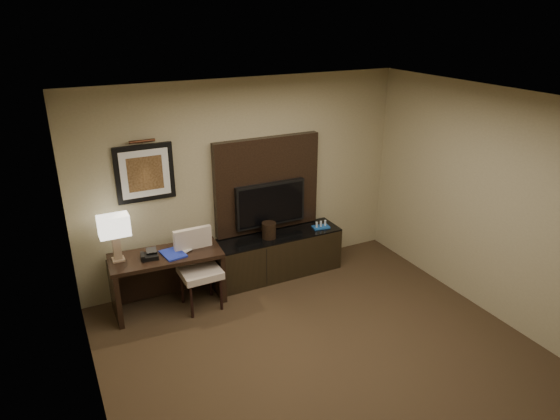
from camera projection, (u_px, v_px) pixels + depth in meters
floor at (343, 377)px, 5.09m from camera, size 4.50×5.00×0.01m
ceiling at (359, 112)px, 4.07m from camera, size 4.50×5.00×0.01m
wall_back at (245, 181)px, 6.65m from camera, size 4.50×0.01×2.70m
wall_left at (93, 323)px, 3.65m from camera, size 0.01×5.00×2.70m
wall_right at (520, 217)px, 5.51m from camera, size 0.01×5.00×2.70m
desk at (168, 280)px, 6.18m from camera, size 1.38×0.66×0.72m
credenza at (278, 254)px, 6.94m from camera, size 1.77×0.49×0.61m
tv_wall_panel at (267, 184)px, 6.75m from camera, size 1.50×0.12×1.30m
tv at (270, 204)px, 6.77m from camera, size 1.00×0.08×0.60m
artwork at (145, 173)px, 5.98m from camera, size 0.70×0.04×0.70m
picture_light at (142, 141)px, 5.80m from camera, size 0.04×0.04×0.30m
desk_chair at (200, 271)px, 6.11m from camera, size 0.48×0.56×0.99m
table_lamp at (115, 238)px, 5.80m from camera, size 0.40×0.30×0.58m
desk_phone at (150, 255)px, 5.93m from camera, size 0.22×0.20×0.10m
blue_folder at (173, 254)px, 6.03m from camera, size 0.29×0.36×0.02m
book at (177, 245)px, 6.05m from camera, size 0.15×0.07×0.21m
ice_bucket at (269, 230)px, 6.70m from camera, size 0.21×0.21×0.22m
minibar_tray at (321, 225)px, 7.03m from camera, size 0.25×0.17×0.08m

